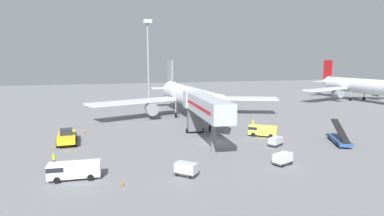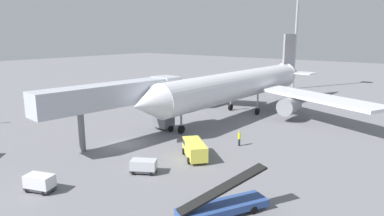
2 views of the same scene
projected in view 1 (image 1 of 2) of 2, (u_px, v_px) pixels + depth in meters
The scene contains 16 objects.
ground_plane at pixel (214, 142), 49.86m from camera, with size 300.00×300.00×0.00m, color slate.
airplane_at_gate at pixel (188, 97), 71.83m from camera, with size 44.83×46.73×13.09m.
jet_bridge at pixel (204, 107), 49.62m from camera, with size 5.09×19.79×7.39m.
pushback_tug at pixel (67, 136), 49.06m from camera, with size 3.03×7.30×2.36m.
belt_loader_truck at pixel (340, 139), 48.92m from camera, with size 4.80×7.07×3.29m.
service_van_near_center at pixel (262, 130), 53.84m from camera, with size 4.79×4.44×1.80m.
service_van_near_left at pixel (73, 170), 33.89m from camera, with size 5.47×2.32×1.82m.
baggage_cart_far_right at pixel (186, 169), 34.90m from camera, with size 2.59×2.59×1.48m.
baggage_cart_near_right at pixel (283, 158), 38.73m from camera, with size 2.68×2.06×1.45m.
baggage_cart_outer_right at pixel (276, 141), 47.60m from camera, with size 2.75×2.38×1.32m.
ground_crew_worker_foreground at pixel (253, 123), 60.47m from camera, with size 0.47×0.47×1.80m.
ground_crew_worker_midground at pixel (54, 159), 37.98m from camera, with size 0.44×0.44×1.75m.
safety_cone_alpha at pixel (122, 183), 32.19m from camera, with size 0.32×0.32×0.50m.
safety_cone_bravo at pixel (84, 131), 56.57m from camera, with size 0.46×0.46×0.70m.
airplane_background at pixel (359, 86), 103.69m from camera, with size 42.51×41.29×13.39m.
apron_light_mast at pixel (148, 46), 98.15m from camera, with size 2.40×2.40×25.46m.
Camera 1 is at (-17.88, -45.33, 12.36)m, focal length 29.69 mm.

